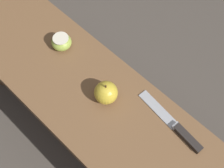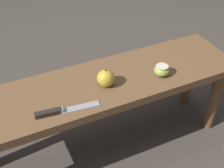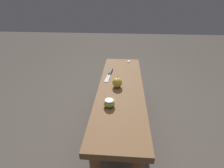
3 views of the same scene
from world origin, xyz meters
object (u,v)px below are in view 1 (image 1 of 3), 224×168
(apple_whole, at_px, (106,93))
(knife, at_px, (179,129))
(wooden_bench, at_px, (100,111))
(apple_cut, at_px, (61,42))

(apple_whole, bearing_deg, knife, -162.19)
(knife, relative_size, apple_whole, 3.00)
(wooden_bench, distance_m, apple_whole, 0.12)
(wooden_bench, bearing_deg, knife, -156.80)
(knife, xyz_separation_m, apple_cut, (0.51, 0.04, 0.02))
(knife, bearing_deg, apple_whole, 23.96)
(wooden_bench, xyz_separation_m, apple_whole, (-0.01, -0.03, 0.11))
(knife, bearing_deg, apple_cut, 10.70)
(wooden_bench, xyz_separation_m, knife, (-0.25, -0.11, 0.08))
(wooden_bench, relative_size, apple_whole, 14.63)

